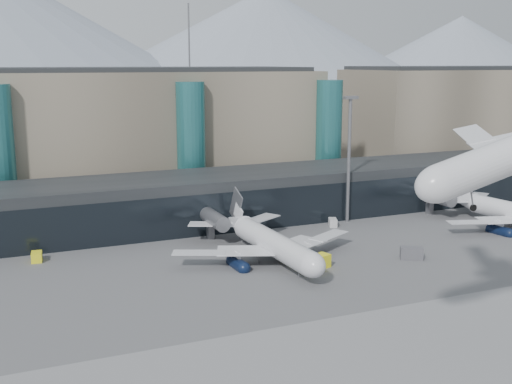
# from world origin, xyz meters

# --- Properties ---
(ground) EXTENTS (900.00, 900.00, 0.00)m
(ground) POSITION_xyz_m (0.00, 0.00, 0.00)
(ground) COLOR #515154
(ground) RESTS_ON ground
(concourse) EXTENTS (170.00, 27.00, 10.00)m
(concourse) POSITION_xyz_m (-0.02, 57.73, 4.97)
(concourse) COLOR black
(concourse) RESTS_ON ground
(terminal_main) EXTENTS (130.00, 30.00, 31.00)m
(terminal_main) POSITION_xyz_m (-25.00, 90.00, 15.44)
(terminal_main) COLOR gray
(terminal_main) RESTS_ON ground
(terminal_east) EXTENTS (70.00, 30.00, 31.00)m
(terminal_east) POSITION_xyz_m (95.00, 90.00, 15.44)
(terminal_east) COLOR gray
(terminal_east) RESTS_ON ground
(teal_towers) EXTENTS (116.40, 19.40, 46.00)m
(teal_towers) POSITION_xyz_m (-14.99, 74.01, 14.01)
(teal_towers) COLOR #276B6E
(teal_towers) RESTS_ON ground
(mountain_ridge) EXTENTS (910.00, 400.00, 110.00)m
(mountain_ridge) POSITION_xyz_m (15.97, 380.00, 45.74)
(mountain_ridge) COLOR gray
(mountain_ridge) RESTS_ON ground
(lightmast_mid) EXTENTS (3.00, 1.20, 25.60)m
(lightmast_mid) POSITION_xyz_m (30.00, 48.00, 14.42)
(lightmast_mid) COLOR slate
(lightmast_mid) RESTS_ON ground
(jet_parked_mid) EXTENTS (34.40, 33.50, 11.08)m
(jet_parked_mid) POSITION_xyz_m (4.59, 32.39, 4.19)
(jet_parked_mid) COLOR silver
(jet_parked_mid) RESTS_ON ground
(jet_parked_right) EXTENTS (33.70, 33.80, 10.96)m
(jet_parked_right) POSITION_xyz_m (57.62, 32.37, 4.15)
(jet_parked_right) COLOR silver
(jet_parked_right) RESTS_ON ground
(veh_b) EXTENTS (1.98, 2.89, 1.56)m
(veh_b) POSITION_xyz_m (-30.96, 44.93, 0.78)
(veh_b) COLOR yellow
(veh_b) RESTS_ON ground
(veh_c) EXTENTS (4.16, 3.52, 2.04)m
(veh_c) POSITION_xyz_m (26.57, 21.72, 1.02)
(veh_c) COLOR #504F54
(veh_c) RESTS_ON ground
(veh_d) EXTENTS (2.42, 3.11, 1.58)m
(veh_d) POSITION_xyz_m (25.37, 45.82, 0.79)
(veh_d) COLOR silver
(veh_d) RESTS_ON ground
(veh_g) EXTENTS (1.67, 2.53, 1.39)m
(veh_g) POSITION_xyz_m (8.17, 40.31, 0.69)
(veh_g) COLOR silver
(veh_g) RESTS_ON ground
(veh_h) EXTENTS (4.35, 3.20, 2.15)m
(veh_h) POSITION_xyz_m (9.95, 23.54, 1.08)
(veh_h) COLOR yellow
(veh_h) RESTS_ON ground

